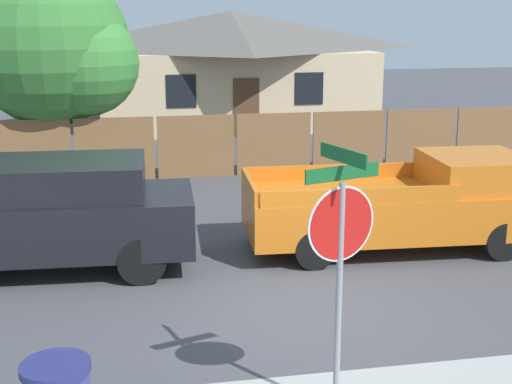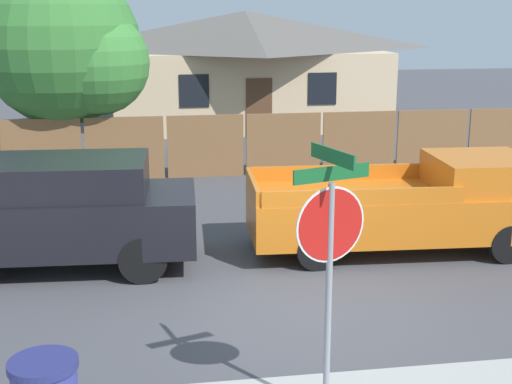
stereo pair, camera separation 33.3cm
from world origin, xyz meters
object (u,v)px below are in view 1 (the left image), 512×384
object	(u,v)px
oak_tree	(57,50)
red_suv	(54,211)
house	(231,65)
orange_pickup	(408,204)
stop_sign	(341,240)

from	to	relation	value
oak_tree	red_suv	world-z (taller)	oak_tree
house	orange_pickup	world-z (taller)	house
orange_pickup	red_suv	bearing A→B (deg)	-177.03
oak_tree	orange_pickup	size ratio (longest dim) A/B	0.98
stop_sign	house	bearing A→B (deg)	67.05
house	oak_tree	xyz separation A→B (m)	(-5.75, -8.22, 1.10)
oak_tree	stop_sign	size ratio (longest dim) A/B	1.83
red_suv	stop_sign	xyz separation A→B (m)	(3.35, -5.13, 0.96)
red_suv	orange_pickup	xyz separation A→B (m)	(6.25, -0.01, -0.19)
house	oak_tree	size ratio (longest dim) A/B	1.96
oak_tree	stop_sign	world-z (taller)	oak_tree
red_suv	orange_pickup	size ratio (longest dim) A/B	0.84
red_suv	stop_sign	world-z (taller)	stop_sign
oak_tree	house	bearing A→B (deg)	55.03
house	stop_sign	world-z (taller)	house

